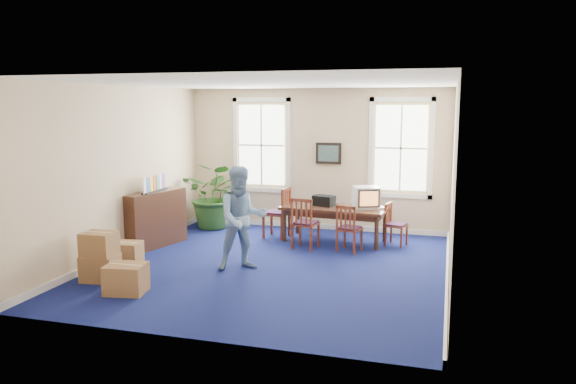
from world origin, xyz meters
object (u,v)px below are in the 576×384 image
(chair_near_left, at_px, (306,223))
(credenza, at_px, (155,218))
(crt_tv, at_px, (366,197))
(cardboard_boxes, at_px, (115,254))
(man, at_px, (242,218))
(conference_table, at_px, (335,224))
(potted_plant, at_px, (215,195))

(chair_near_left, xyz_separation_m, credenza, (-2.96, -0.69, 0.05))
(credenza, bearing_deg, crt_tv, 34.55)
(crt_tv, relative_size, cardboard_boxes, 0.36)
(chair_near_left, distance_m, man, 1.86)
(chair_near_left, xyz_separation_m, man, (-0.70, -1.68, 0.38))
(credenza, bearing_deg, man, -9.25)
(conference_table, relative_size, crt_tv, 4.10)
(credenza, bearing_deg, conference_table, 37.22)
(crt_tv, relative_size, chair_near_left, 0.51)
(man, distance_m, cardboard_boxes, 2.17)
(man, relative_size, potted_plant, 1.17)
(conference_table, height_order, cardboard_boxes, cardboard_boxes)
(crt_tv, height_order, man, man)
(chair_near_left, bearing_deg, man, 75.01)
(potted_plant, distance_m, cardboard_boxes, 4.06)
(chair_near_left, relative_size, cardboard_boxes, 0.70)
(man, xyz_separation_m, potted_plant, (-1.76, 2.89, -0.13))
(chair_near_left, xyz_separation_m, potted_plant, (-2.46, 1.21, 0.25))
(man, bearing_deg, conference_table, 31.82)
(crt_tv, relative_size, man, 0.29)
(conference_table, distance_m, chair_near_left, 0.87)
(man, height_order, credenza, man)
(conference_table, height_order, credenza, credenza)
(conference_table, xyz_separation_m, chair_near_left, (-0.44, -0.74, 0.15))
(potted_plant, xyz_separation_m, cardboard_boxes, (-0.02, -4.04, -0.34))
(potted_plant, bearing_deg, chair_near_left, -26.11)
(conference_table, distance_m, potted_plant, 2.97)
(conference_table, xyz_separation_m, potted_plant, (-2.90, 0.47, 0.40))
(chair_near_left, bearing_deg, crt_tv, -136.30)
(chair_near_left, bearing_deg, potted_plant, -18.43)
(conference_table, bearing_deg, potted_plant, 176.39)
(crt_tv, xyz_separation_m, potted_plant, (-3.54, 0.42, -0.19))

